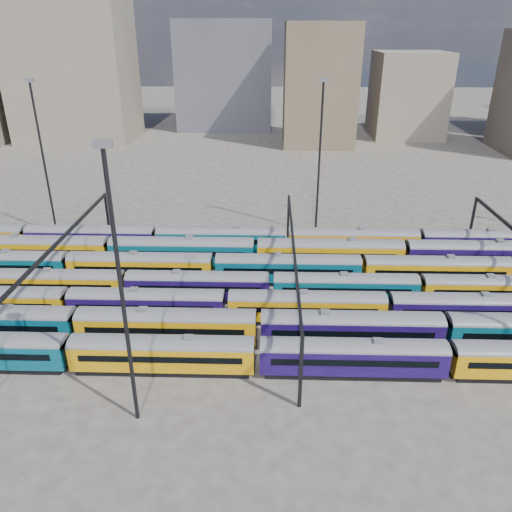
{
  "coord_description": "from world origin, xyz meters",
  "views": [
    {
      "loc": [
        6.98,
        -57.14,
        32.95
      ],
      "look_at": [
        5.07,
        7.35,
        3.0
      ],
      "focal_mm": 35.0,
      "sensor_mm": 36.0,
      "label": 1
    }
  ],
  "objects_px": {
    "rake_1": "(258,324)",
    "rake_2": "(226,302)",
    "mast_2": "(121,284)",
    "rake_0": "(257,352)"
  },
  "relations": [
    {
      "from": "rake_1",
      "to": "mast_2",
      "type": "xyz_separation_m",
      "value": [
        -10.86,
        -12.0,
        11.32
      ]
    },
    {
      "from": "rake_0",
      "to": "rake_2",
      "type": "height_order",
      "value": "rake_0"
    },
    {
      "from": "mast_2",
      "to": "rake_1",
      "type": "bearing_deg",
      "value": 47.85
    },
    {
      "from": "rake_1",
      "to": "rake_2",
      "type": "height_order",
      "value": "rake_1"
    },
    {
      "from": "rake_2",
      "to": "mast_2",
      "type": "height_order",
      "value": "mast_2"
    },
    {
      "from": "rake_0",
      "to": "rake_1",
      "type": "bearing_deg",
      "value": 89.83
    },
    {
      "from": "rake_1",
      "to": "mast_2",
      "type": "relative_size",
      "value": 4.8
    },
    {
      "from": "rake_2",
      "to": "mast_2",
      "type": "bearing_deg",
      "value": -111.95
    },
    {
      "from": "rake_2",
      "to": "rake_1",
      "type": "bearing_deg",
      "value": -51.27
    },
    {
      "from": "rake_0",
      "to": "rake_1",
      "type": "height_order",
      "value": "rake_1"
    }
  ]
}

